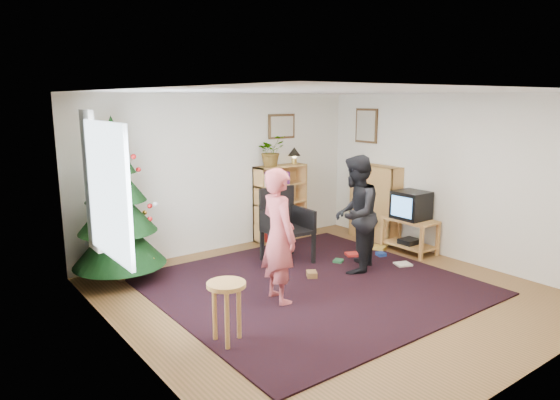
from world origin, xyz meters
TOP-DOWN VIEW (x-y plane):
  - floor at (0.00, 0.00)m, footprint 5.00×5.00m
  - ceiling at (0.00, 0.00)m, footprint 5.00×5.00m
  - wall_back at (0.00, 2.50)m, footprint 5.00×0.02m
  - wall_front at (0.00, -2.50)m, footprint 5.00×0.02m
  - wall_left at (-2.50, 0.00)m, footprint 0.02×5.00m
  - wall_right at (2.50, 0.00)m, footprint 0.02×5.00m
  - rug at (0.00, 0.30)m, footprint 3.80×3.60m
  - window_pane at (-2.47, 0.60)m, footprint 0.04×1.20m
  - curtain at (-2.43, 1.30)m, footprint 0.06×0.35m
  - picture_back at (1.15, 2.48)m, footprint 0.55×0.03m
  - picture_right at (2.48, 1.75)m, footprint 0.03×0.50m
  - christmas_tree at (-1.93, 1.99)m, footprint 1.22×1.22m
  - bookshelf_back at (1.02, 2.34)m, footprint 0.95×0.30m
  - bookshelf_right at (2.34, 1.36)m, footprint 0.30×0.95m
  - tv_stand at (2.22, 0.49)m, footprint 0.46×0.83m
  - crt_tv at (2.22, 0.49)m, footprint 0.47×0.50m
  - armchair at (0.32, 1.36)m, footprint 0.63×0.63m
  - stool at (-1.70, -0.39)m, footprint 0.39×0.39m
  - person_standing at (-0.64, 0.16)m, footprint 0.46×0.64m
  - person_by_chair at (0.86, 0.38)m, footprint 1.02×0.96m
  - potted_plant at (0.82, 2.34)m, footprint 0.51×0.46m
  - table_lamp at (1.32, 2.34)m, footprint 0.22×0.22m
  - floor_clutter at (1.26, 0.61)m, footprint 1.91×0.96m

SIDE VIEW (x-z plane):
  - floor at x=0.00m, z-range 0.00..0.00m
  - rug at x=0.00m, z-range 0.00..0.02m
  - floor_clutter at x=1.26m, z-range 0.00..0.08m
  - tv_stand at x=2.22m, z-range 0.05..0.60m
  - stool at x=-1.70m, z-range 0.18..0.83m
  - armchair at x=0.32m, z-range 0.05..1.17m
  - bookshelf_back at x=1.02m, z-range 0.01..1.31m
  - bookshelf_right at x=2.34m, z-range 0.01..1.31m
  - crt_tv at x=2.22m, z-range 0.55..0.99m
  - person_standing at x=-0.64m, z-range 0.00..1.63m
  - person_by_chair at x=0.86m, z-range 0.00..1.66m
  - christmas_tree at x=-1.93m, z-range -0.18..2.03m
  - wall_back at x=0.00m, z-range 0.00..2.50m
  - wall_front at x=0.00m, z-range 0.00..2.50m
  - wall_left at x=-2.50m, z-range 0.00..2.50m
  - wall_right at x=2.50m, z-range 0.00..2.50m
  - table_lamp at x=1.32m, z-range 1.35..1.65m
  - window_pane at x=-2.47m, z-range 0.80..2.20m
  - curtain at x=-2.43m, z-range 0.70..2.30m
  - potted_plant at x=0.82m, z-range 1.30..1.82m
  - picture_back at x=1.15m, z-range 1.74..2.16m
  - picture_right at x=2.48m, z-range 1.65..2.25m
  - ceiling at x=0.00m, z-range 2.50..2.50m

